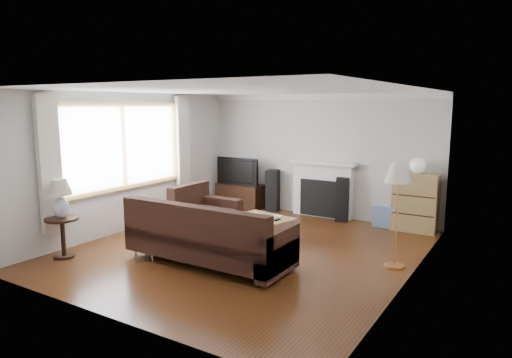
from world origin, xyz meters
The scene contains 17 objects.
room centered at (0.00, 0.00, 1.25)m, with size 5.10×5.60×2.54m.
window centered at (-2.45, -0.20, 1.55)m, with size 0.12×2.74×1.54m, color olive.
curtain_near centered at (-2.40, -1.72, 1.40)m, with size 0.10×0.35×2.10m, color beige.
curtain_far centered at (-2.40, 1.32, 1.40)m, with size 0.10×0.35×2.10m, color beige.
fireplace centered at (0.15, 2.64, 0.57)m, with size 1.40×0.26×1.15m, color white.
tv_stand centered at (-1.75, 2.48, 0.27)m, with size 1.07×0.48×0.53m, color black.
television centered at (-1.75, 2.48, 0.83)m, with size 1.05×0.14×0.60m, color black.
speaker_left centered at (-0.96, 2.54, 0.45)m, with size 0.25×0.30×0.90m, color black.
speaker_right centered at (0.62, 2.55, 0.44)m, with size 0.24×0.29×0.88m, color black.
bookshelf centered at (2.02, 2.53, 0.54)m, with size 0.78×0.37×1.07m, color olive.
globe_lamp centered at (2.02, 2.53, 1.21)m, with size 0.27×0.27×0.27m, color white.
sectional_sofa centered at (-0.13, -0.80, 0.43)m, with size 2.67×1.95×0.86m, color black.
coffee_table centered at (-0.08, 0.73, 0.19)m, with size 0.98×0.54×0.38m, color #967648.
footstool centered at (-1.67, 0.09, 0.21)m, with size 0.49×0.49×0.42m, color black.
floor_lamp centered at (2.22, 0.46, 0.75)m, with size 0.39×0.39×1.50m, color #BA7A40.
side_table centered at (-2.15, -1.75, 0.31)m, with size 0.49×0.49×0.62m, color black.
table_lamp centered at (-2.15, -1.75, 0.90)m, with size 0.35×0.35×0.57m, color silver.
Camera 1 is at (3.80, -5.86, 2.28)m, focal length 32.00 mm.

